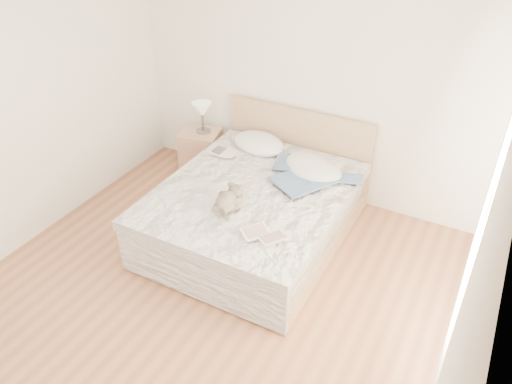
{
  "coord_description": "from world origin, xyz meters",
  "views": [
    {
      "loc": [
        1.93,
        -2.42,
        3.25
      ],
      "look_at": [
        0.06,
        1.05,
        0.62
      ],
      "focal_mm": 35.0,
      "sensor_mm": 36.0,
      "label": 1
    }
  ],
  "objects_px": {
    "nightstand": "(201,153)",
    "teddy_bear": "(226,206)",
    "bed": "(257,209)",
    "table_lamp": "(202,111)",
    "childrens_book": "(264,235)",
    "photo_book": "(224,153)"
  },
  "relations": [
    {
      "from": "childrens_book",
      "to": "bed",
      "type": "bearing_deg",
      "value": 158.43
    },
    {
      "from": "nightstand",
      "to": "childrens_book",
      "type": "bearing_deg",
      "value": -41.94
    },
    {
      "from": "bed",
      "to": "table_lamp",
      "type": "height_order",
      "value": "bed"
    },
    {
      "from": "childrens_book",
      "to": "nightstand",
      "type": "bearing_deg",
      "value": 174.17
    },
    {
      "from": "childrens_book",
      "to": "teddy_bear",
      "type": "height_order",
      "value": "teddy_bear"
    },
    {
      "from": "teddy_bear",
      "to": "nightstand",
      "type": "bearing_deg",
      "value": 128.76
    },
    {
      "from": "table_lamp",
      "to": "childrens_book",
      "type": "height_order",
      "value": "table_lamp"
    },
    {
      "from": "childrens_book",
      "to": "teddy_bear",
      "type": "xyz_separation_m",
      "value": [
        -0.49,
        0.19,
        0.02
      ]
    },
    {
      "from": "bed",
      "to": "nightstand",
      "type": "distance_m",
      "value": 1.39
    },
    {
      "from": "nightstand",
      "to": "teddy_bear",
      "type": "distance_m",
      "value": 1.73
    },
    {
      "from": "nightstand",
      "to": "table_lamp",
      "type": "bearing_deg",
      "value": 48.2
    },
    {
      "from": "bed",
      "to": "photo_book",
      "type": "distance_m",
      "value": 0.76
    },
    {
      "from": "nightstand",
      "to": "photo_book",
      "type": "relative_size",
      "value": 1.98
    },
    {
      "from": "nightstand",
      "to": "childrens_book",
      "type": "xyz_separation_m",
      "value": [
        1.62,
        -1.45,
        0.35
      ]
    },
    {
      "from": "bed",
      "to": "photo_book",
      "type": "relative_size",
      "value": 7.59
    },
    {
      "from": "childrens_book",
      "to": "teddy_bear",
      "type": "bearing_deg",
      "value": -165.06
    },
    {
      "from": "nightstand",
      "to": "photo_book",
      "type": "height_order",
      "value": "photo_book"
    },
    {
      "from": "photo_book",
      "to": "teddy_bear",
      "type": "xyz_separation_m",
      "value": [
        0.54,
        -0.86,
        0.02
      ]
    },
    {
      "from": "photo_book",
      "to": "childrens_book",
      "type": "height_order",
      "value": "same"
    },
    {
      "from": "nightstand",
      "to": "table_lamp",
      "type": "relative_size",
      "value": 1.54
    },
    {
      "from": "nightstand",
      "to": "teddy_bear",
      "type": "bearing_deg",
      "value": -48.23
    },
    {
      "from": "table_lamp",
      "to": "childrens_book",
      "type": "xyz_separation_m",
      "value": [
        1.59,
        -1.48,
        -0.19
      ]
    }
  ]
}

